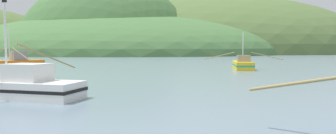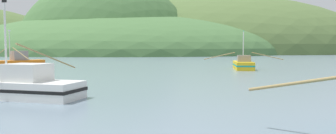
# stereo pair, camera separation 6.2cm
# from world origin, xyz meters

# --- Properties ---
(hill_far_center) EXTENTS (91.06, 72.85, 78.67)m
(hill_far_center) POSITION_xyz_m (-25.67, 163.09, 0.00)
(hill_far_center) COLOR #47703D
(hill_far_center) RESTS_ON ground
(hill_mid_right) EXTENTS (179.84, 143.87, 42.66)m
(hill_mid_right) POSITION_xyz_m (-17.96, 179.04, 0.00)
(hill_mid_right) COLOR #47703D
(hill_mid_right) RESTS_ON ground
(hill_far_left) EXTENTS (210.98, 168.78, 76.11)m
(hill_far_left) POSITION_xyz_m (38.47, 219.16, 0.00)
(hill_far_left) COLOR #516B38
(hill_far_left) RESTS_ON ground
(fishing_boat_yellow) EXTENTS (11.32, 7.36, 5.73)m
(fishing_boat_yellow) POSITION_xyz_m (15.77, 46.72, 0.70)
(fishing_boat_yellow) COLOR gold
(fishing_boat_yellow) RESTS_ON ground
(fishing_boat_white) EXTENTS (10.92, 16.02, 6.15)m
(fishing_boat_white) POSITION_xyz_m (-5.85, 21.26, 0.71)
(fishing_boat_white) COLOR white
(fishing_boat_white) RESTS_ON ground
(fishing_boat_orange) EXTENTS (9.50, 8.85, 5.83)m
(fishing_boat_orange) POSITION_xyz_m (-18.78, 48.05, 0.83)
(fishing_boat_orange) COLOR orange
(fishing_boat_orange) RESTS_ON ground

